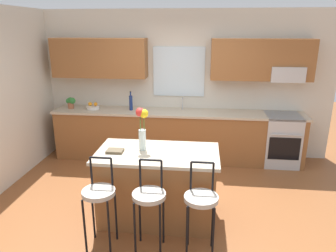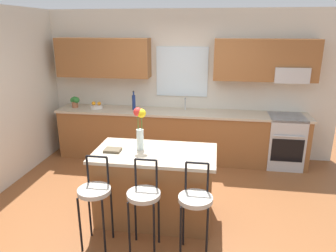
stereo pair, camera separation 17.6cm
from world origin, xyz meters
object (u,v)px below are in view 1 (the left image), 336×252
object	(u,v)px
bar_stool_near	(99,196)
kitchen_island	(158,185)
bar_stool_far	(201,202)
bottle_olive_oil	(131,102)
oven_range	(281,140)
bar_stool_middle	(149,199)
potted_plant_small	(71,102)
flower_vase	(142,125)
cookbook	(115,151)
fruit_bowl_oranges	(93,107)

from	to	relation	value
bar_stool_near	kitchen_island	bearing A→B (deg)	48.79
bar_stool_far	bottle_olive_oil	bearing A→B (deg)	117.10
oven_range	bar_stool_far	bearing A→B (deg)	-118.48
bar_stool_middle	potted_plant_small	world-z (taller)	potted_plant_small
bar_stool_near	bar_stool_middle	size ratio (longest dim) A/B	1.00
bar_stool_near	flower_vase	world-z (taller)	flower_vase
bar_stool_far	cookbook	xyz separation A→B (m)	(-1.07, 0.56, 0.30)
bar_stool_middle	bottle_olive_oil	world-z (taller)	bottle_olive_oil
oven_range	bottle_olive_oil	xyz separation A→B (m)	(-2.72, 0.02, 0.61)
oven_range	bar_stool_far	size ratio (longest dim) A/B	0.88
fruit_bowl_oranges	potted_plant_small	distance (m)	0.43
cookbook	potted_plant_small	size ratio (longest dim) A/B	0.93
bar_stool_near	bottle_olive_oil	bearing A→B (deg)	95.01
cookbook	kitchen_island	bearing A→B (deg)	7.26
kitchen_island	bar_stool_far	world-z (taller)	bar_stool_far
bar_stool_far	cookbook	distance (m)	1.24
oven_range	kitchen_island	bearing A→B (deg)	-135.04
oven_range	cookbook	xyz separation A→B (m)	(-2.46, -2.01, 0.48)
bar_stool_middle	bottle_olive_oil	xyz separation A→B (m)	(-0.78, 2.59, 0.43)
bar_stool_near	potted_plant_small	distance (m)	2.96
bar_stool_middle	bar_stool_near	bearing A→B (deg)	180.00
fruit_bowl_oranges	potted_plant_small	xyz separation A→B (m)	(-0.42, -0.00, 0.08)
bar_stool_middle	bar_stool_far	size ratio (longest dim) A/B	1.00
bar_stool_far	bottle_olive_oil	xyz separation A→B (m)	(-1.33, 2.59, 0.43)
bar_stool_near	bottle_olive_oil	size ratio (longest dim) A/B	2.95
bar_stool_middle	flower_vase	bearing A→B (deg)	105.81
kitchen_island	bar_stool_middle	distance (m)	0.65
fruit_bowl_oranges	bottle_olive_oil	distance (m)	0.73
oven_range	bottle_olive_oil	size ratio (longest dim) A/B	2.60
bar_stool_middle	bottle_olive_oil	size ratio (longest dim) A/B	2.95
bottle_olive_oil	cookbook	bearing A→B (deg)	-82.66
bar_stool_near	flower_vase	distance (m)	0.98
cookbook	bar_stool_far	bearing A→B (deg)	-27.82
bar_stool_near	fruit_bowl_oranges	world-z (taller)	fruit_bowl_oranges
bottle_olive_oil	potted_plant_small	size ratio (longest dim) A/B	1.65
cookbook	bottle_olive_oil	distance (m)	2.05
flower_vase	potted_plant_small	distance (m)	2.59
bar_stool_far	cookbook	bearing A→B (deg)	152.18
kitchen_island	bottle_olive_oil	distance (m)	2.20
bar_stool_near	bar_stool_far	bearing A→B (deg)	0.00
bar_stool_near	bar_stool_middle	bearing A→B (deg)	0.00
cookbook	bottle_olive_oil	world-z (taller)	bottle_olive_oil
cookbook	bottle_olive_oil	bearing A→B (deg)	97.34
oven_range	fruit_bowl_oranges	world-z (taller)	fruit_bowl_oranges
oven_range	bar_stool_middle	size ratio (longest dim) A/B	0.88
oven_range	flower_vase	size ratio (longest dim) A/B	1.71
bar_stool_near	bottle_olive_oil	xyz separation A→B (m)	(-0.23, 2.59, 0.43)
flower_vase	cookbook	xyz separation A→B (m)	(-0.32, -0.12, -0.30)
bar_stool_middle	flower_vase	size ratio (longest dim) A/B	1.94
oven_range	bar_stool_middle	world-z (taller)	bar_stool_middle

